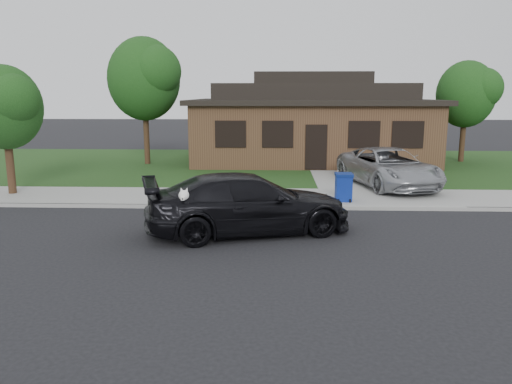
{
  "coord_description": "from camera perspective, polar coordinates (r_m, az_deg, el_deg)",
  "views": [
    {
      "loc": [
        2.1,
        -12.33,
        3.72
      ],
      "look_at": [
        1.59,
        0.82,
        1.1
      ],
      "focal_mm": 35.0,
      "sensor_mm": 36.0,
      "label": 1
    }
  ],
  "objects": [
    {
      "name": "driveway",
      "position": [
        22.96,
        11.99,
        1.87
      ],
      "size": [
        4.5,
        13.0,
        0.14
      ],
      "primitive_type": "cube",
      "color": "gray",
      "rests_on": "ground"
    },
    {
      "name": "curb",
      "position": [
        16.38,
        -5.19,
        -1.69
      ],
      "size": [
        60.0,
        0.12,
        0.12
      ],
      "primitive_type": "cube",
      "color": "gray",
      "rests_on": "ground"
    },
    {
      "name": "tree_1",
      "position": [
        28.55,
        23.22,
        10.36
      ],
      "size": [
        3.15,
        3.0,
        5.25
      ],
      "color": "#332114",
      "rests_on": "ground"
    },
    {
      "name": "recycling_bin",
      "position": [
        17.01,
        9.98,
        0.54
      ],
      "size": [
        0.58,
        0.62,
        0.96
      ],
      "rotation": [
        0.0,
        0.0,
        -0.0
      ],
      "color": "navy",
      "rests_on": "sidewalk"
    },
    {
      "name": "sidewalk",
      "position": [
        17.83,
        -4.58,
        -0.62
      ],
      "size": [
        60.0,
        3.0,
        0.12
      ],
      "primitive_type": "cube",
      "color": "gray",
      "rests_on": "ground"
    },
    {
      "name": "tree_0",
      "position": [
        26.02,
        -12.39,
        12.68
      ],
      "size": [
        3.78,
        3.6,
        6.34
      ],
      "color": "#332114",
      "rests_on": "ground"
    },
    {
      "name": "tree_2",
      "position": [
        19.85,
        -26.63,
        8.78
      ],
      "size": [
        2.73,
        2.6,
        4.59
      ],
      "color": "#332114",
      "rests_on": "ground"
    },
    {
      "name": "minivan",
      "position": [
        20.1,
        14.89,
        2.75
      ],
      "size": [
        3.74,
        5.76,
        1.48
      ],
      "primitive_type": "imported",
      "rotation": [
        0.0,
        0.0,
        0.26
      ],
      "color": "#A2A5A9",
      "rests_on": "driveway"
    },
    {
      "name": "house",
      "position": [
        27.43,
        6.26,
        7.88
      ],
      "size": [
        12.6,
        8.6,
        4.65
      ],
      "color": "#422B1C",
      "rests_on": "ground"
    },
    {
      "name": "lawn",
      "position": [
        25.67,
        -2.49,
        3.07
      ],
      "size": [
        60.0,
        13.0,
        0.13
      ],
      "primitive_type": "cube",
      "color": "#193814",
      "rests_on": "ground"
    },
    {
      "name": "ground",
      "position": [
        13.04,
        -7.15,
        -5.39
      ],
      "size": [
        120.0,
        120.0,
        0.0
      ],
      "primitive_type": "plane",
      "color": "black",
      "rests_on": "ground"
    },
    {
      "name": "sedan",
      "position": [
        13.38,
        -0.89,
        -1.33
      ],
      "size": [
        5.93,
        3.73,
        1.6
      ],
      "rotation": [
        0.0,
        0.0,
        1.86
      ],
      "color": "black",
      "rests_on": "ground"
    }
  ]
}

